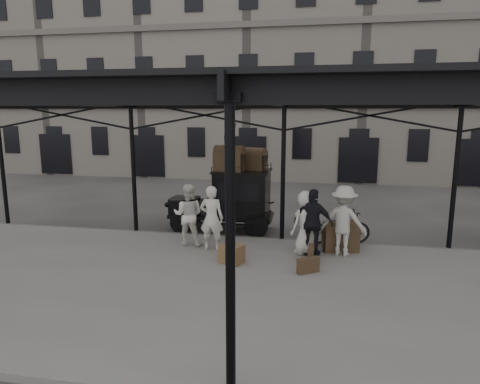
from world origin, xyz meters
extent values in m
plane|color=#383533|center=(0.00, 0.00, 0.00)|extent=(120.00, 120.00, 0.00)
cube|color=slate|center=(0.00, -2.00, 0.07)|extent=(28.00, 8.00, 0.15)
cylinder|color=black|center=(-10.00, 2.00, 2.15)|extent=(0.14, 0.14, 4.30)
cylinder|color=black|center=(0.00, 2.00, 2.15)|extent=(0.14, 0.14, 4.30)
cylinder|color=black|center=(0.00, -5.80, 2.15)|extent=(0.14, 0.14, 4.30)
cube|color=black|center=(0.00, 2.00, 4.48)|extent=(22.00, 0.10, 0.45)
cube|color=black|center=(0.00, -5.80, 4.48)|extent=(22.00, 0.10, 0.45)
cube|color=black|center=(0.00, -1.70, 4.65)|extent=(22.50, 9.00, 0.08)
cube|color=silver|center=(0.00, -1.70, 4.72)|extent=(18.00, 7.00, 0.04)
cube|color=slate|center=(0.00, 18.00, 7.00)|extent=(64.00, 8.00, 14.00)
cylinder|color=black|center=(-3.50, 2.36, 0.40)|extent=(0.80, 0.10, 0.80)
cylinder|color=black|center=(-3.50, 3.80, 0.40)|extent=(0.80, 0.10, 0.80)
cylinder|color=black|center=(-0.90, 2.36, 0.40)|extent=(0.80, 0.10, 0.80)
cylinder|color=black|center=(-0.90, 3.80, 0.40)|extent=(0.80, 0.10, 0.80)
cube|color=black|center=(-2.25, 3.08, 0.55)|extent=(3.60, 1.25, 0.12)
cube|color=black|center=(-3.60, 3.08, 0.85)|extent=(0.90, 1.00, 0.55)
cube|color=black|center=(-4.07, 3.08, 0.85)|extent=(0.06, 0.70, 0.55)
cube|color=black|center=(-2.80, 3.08, 0.95)|extent=(0.70, 1.30, 0.10)
cube|color=black|center=(-1.50, 3.08, 1.35)|extent=(1.80, 1.45, 1.55)
cube|color=black|center=(-1.50, 2.35, 1.55)|extent=(1.40, 0.02, 0.60)
cube|color=black|center=(-1.50, 3.08, 2.15)|extent=(1.90, 1.55, 0.06)
imported|color=silver|center=(-1.93, 0.49, 1.11)|extent=(0.70, 0.47, 1.92)
imported|color=silver|center=(-2.74, 0.82, 1.09)|extent=(0.95, 0.76, 1.89)
imported|color=beige|center=(0.79, 0.69, 1.06)|extent=(1.05, 1.03, 1.83)
imported|color=black|center=(1.00, 0.51, 1.11)|extent=(1.21, 0.73, 1.92)
imported|color=beige|center=(1.84, 0.76, 1.15)|extent=(1.45, 1.09, 1.99)
imported|color=black|center=(1.75, 1.80, 0.67)|extent=(2.09, 1.17, 1.04)
imported|color=black|center=(-1.85, 2.98, 3.00)|extent=(0.75, 0.89, 1.64)
cube|color=olive|center=(-1.12, -0.48, 0.40)|extent=(0.73, 0.65, 0.50)
cube|color=#4C3923|center=(0.97, -0.05, 0.38)|extent=(0.16, 0.60, 0.45)
cube|color=#4C3923|center=(0.93, -0.84, 0.35)|extent=(0.58, 0.47, 0.40)
camera|label=1|loc=(1.18, -11.22, 4.19)|focal=32.00mm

